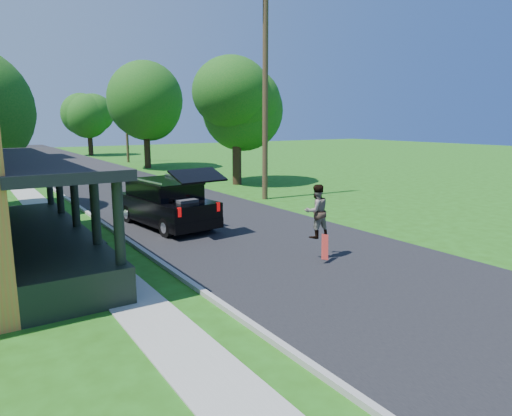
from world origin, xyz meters
TOP-DOWN VIEW (x-y plane):
  - ground at (0.00, 0.00)m, footprint 140.00×140.00m
  - street at (0.00, 20.00)m, footprint 8.00×120.00m
  - curb at (-4.05, 20.00)m, footprint 0.15×120.00m
  - sidewalk at (-5.60, 20.00)m, footprint 1.30×120.00m
  - black_suv at (-1.96, 8.06)m, footprint 2.58×5.49m
  - skateboarder at (0.18, 1.50)m, footprint 0.86×0.71m
  - skateboard at (0.16, 1.05)m, footprint 0.45×0.39m
  - tree_right_near at (6.65, 17.16)m, footprint 6.64×6.69m
  - tree_right_mid at (5.46, 30.77)m, footprint 5.99×5.89m
  - tree_right_far at (4.95, 49.21)m, footprint 7.07×6.80m
  - utility_pole_near at (4.98, 11.31)m, footprint 1.81×0.34m
  - utility_pole_far at (5.83, 37.36)m, footprint 1.60×0.27m

SIDE VIEW (x-z plane):
  - ground at x=0.00m, z-range 0.00..0.00m
  - street at x=0.00m, z-range -0.01..0.01m
  - curb at x=-4.05m, z-range -0.06..0.06m
  - sidewalk at x=-5.60m, z-range -0.01..0.01m
  - skateboard at x=0.16m, z-range 0.08..0.81m
  - black_suv at x=-1.96m, z-range -0.29..2.18m
  - skateboarder at x=0.18m, z-range 0.66..2.29m
  - utility_pole_far at x=5.83m, z-range 0.14..8.10m
  - tree_right_far at x=4.95m, z-range 1.20..9.70m
  - tree_right_near at x=6.65m, z-range 1.23..10.11m
  - utility_pole_near at x=4.98m, z-range 0.16..11.25m
  - tree_right_mid at x=5.46m, z-range 1.27..10.31m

